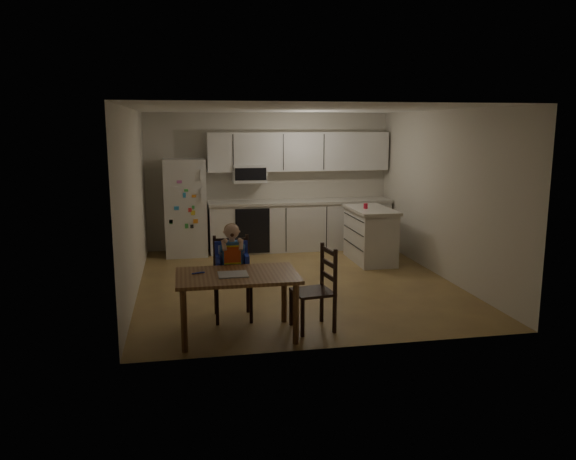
% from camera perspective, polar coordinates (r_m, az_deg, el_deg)
% --- Properties ---
extents(room, '(4.52, 5.01, 2.51)m').
position_cam_1_polar(room, '(8.51, 0.16, 3.66)').
color(room, olive).
rests_on(room, ground).
extents(refrigerator, '(0.72, 0.70, 1.70)m').
position_cam_1_polar(refrigerator, '(10.07, -10.38, 2.28)').
color(refrigerator, silver).
rests_on(refrigerator, ground).
extents(kitchen_run, '(3.37, 0.62, 2.15)m').
position_cam_1_polar(kitchen_run, '(10.37, 1.03, 2.85)').
color(kitchen_run, silver).
rests_on(kitchen_run, ground).
extents(kitchen_island, '(0.64, 1.23, 0.91)m').
position_cam_1_polar(kitchen_island, '(9.57, 8.35, -0.47)').
color(kitchen_island, silver).
rests_on(kitchen_island, ground).
extents(red_cup, '(0.07, 0.07, 0.09)m').
position_cam_1_polar(red_cup, '(9.43, 7.89, 2.43)').
color(red_cup, red).
rests_on(red_cup, kitchen_island).
extents(dining_table, '(1.31, 0.84, 0.70)m').
position_cam_1_polar(dining_table, '(6.11, -5.19, -5.33)').
color(dining_table, brown).
rests_on(dining_table, ground).
extents(napkin, '(0.32, 0.27, 0.01)m').
position_cam_1_polar(napkin, '(6.05, -5.61, -4.51)').
color(napkin, '#ACACB1').
rests_on(napkin, dining_table).
extents(toddler_spoon, '(0.12, 0.06, 0.02)m').
position_cam_1_polar(toddler_spoon, '(6.15, -9.20, -4.33)').
color(toddler_spoon, '#2537B8').
rests_on(toddler_spoon, dining_table).
extents(chair_booster, '(0.44, 0.44, 1.15)m').
position_cam_1_polar(chair_booster, '(6.68, -5.71, -3.15)').
color(chair_booster, black).
rests_on(chair_booster, ground).
extents(chair_side, '(0.47, 0.47, 0.95)m').
position_cam_1_polar(chair_side, '(6.34, 3.32, -5.35)').
color(chair_side, black).
rests_on(chair_side, ground).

